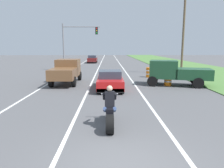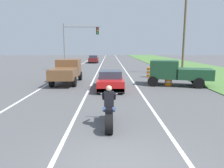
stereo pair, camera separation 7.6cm
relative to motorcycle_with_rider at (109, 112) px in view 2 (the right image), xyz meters
The scene contains 14 objects.
ground_plane 2.74m from the motorcycle_with_rider, 83.33° to the right, with size 160.00×160.00×0.00m, color #565659.
lane_stripe_left_solid 18.09m from the motorcycle_with_rider, 106.35° to the left, with size 0.14×120.00×0.01m, color white.
lane_stripe_right_solid 17.48m from the motorcycle_with_rider, 83.06° to the left, with size 0.14×120.00×0.01m, color white.
lane_stripe_centre_dashed 17.42m from the motorcycle_with_rider, 94.91° to the left, with size 0.14×120.00×0.01m, color white.
grass_verge_right 21.23m from the motorcycle_with_rider, 54.81° to the left, with size 10.00×120.00×0.06m, color #517F3D.
motorcycle_with_rider is the anchor object (origin of this frame).
sports_car_red 7.48m from the motorcycle_with_rider, 89.39° to the left, with size 1.84×4.30×1.37m.
pickup_truck_left_lane_brown 10.66m from the motorcycle_with_rider, 109.66° to the left, with size 2.02×4.80×1.98m.
pickup_truck_right_shoulder_dark_green 10.34m from the motorcycle_with_rider, 59.20° to the left, with size 5.14×3.14×1.98m.
traffic_light_mast_near 20.69m from the motorcycle_with_rider, 102.26° to the left, with size 4.78×0.34×6.00m.
utility_pole_roadside 18.35m from the motorcycle_with_rider, 62.68° to the left, with size 0.24×0.24×8.99m, color brown.
construction_barrel_nearest 9.97m from the motorcycle_with_rider, 61.94° to the left, with size 0.58×0.58×1.00m.
construction_barrel_mid 14.15m from the motorcycle_with_rider, 73.25° to the left, with size 0.58×0.58×1.00m.
distant_car_far_ahead 34.31m from the motorcycle_with_rider, 95.31° to the left, with size 1.80×4.00×1.50m.
Camera 2 is at (-0.28, -4.93, 3.00)m, focal length 33.63 mm.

